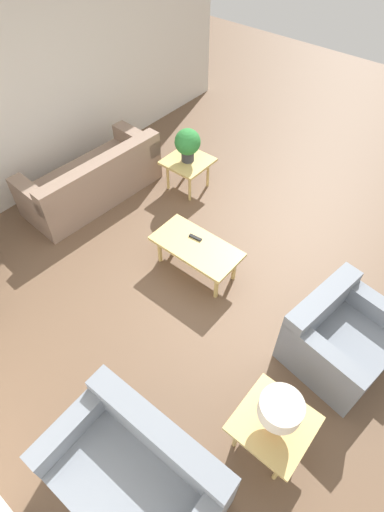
{
  "coord_description": "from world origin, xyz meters",
  "views": [
    {
      "loc": [
        -1.66,
        2.53,
        3.75
      ],
      "look_at": [
        0.14,
        0.36,
        0.55
      ],
      "focal_mm": 28.0,
      "sensor_mm": 36.0,
      "label": 1
    }
  ],
  "objects_px": {
    "sofa": "(94,180)",
    "side_table_lamp": "(273,425)",
    "armchair": "(339,338)",
    "loveseat": "(137,476)",
    "coffee_table": "(196,248)",
    "table_lamp": "(280,410)",
    "potted_plant": "(188,143)",
    "side_table_plant": "(188,164)"
  },
  "relations": [
    {
      "from": "coffee_table",
      "to": "table_lamp",
      "type": "xyz_separation_m",
      "value": [
        -1.74,
        1.14,
        0.38
      ]
    },
    {
      "from": "sofa",
      "to": "table_lamp",
      "type": "height_order",
      "value": "table_lamp"
    },
    {
      "from": "armchair",
      "to": "potted_plant",
      "type": "bearing_deg",
      "value": 77.18
    },
    {
      "from": "loveseat",
      "to": "side_table_plant",
      "type": "height_order",
      "value": "loveseat"
    },
    {
      "from": "side_table_lamp",
      "to": "side_table_plant",
      "type": "bearing_deg",
      "value": -39.02
    },
    {
      "from": "side_table_plant",
      "to": "armchair",
      "type": "bearing_deg",
      "value": 158.61
    },
    {
      "from": "loveseat",
      "to": "side_table_lamp",
      "type": "height_order",
      "value": "loveseat"
    },
    {
      "from": "table_lamp",
      "to": "sofa",
      "type": "bearing_deg",
      "value": -19.21
    },
    {
      "from": "sofa",
      "to": "side_table_lamp",
      "type": "height_order",
      "value": "sofa"
    },
    {
      "from": "sofa",
      "to": "coffee_table",
      "type": "xyz_separation_m",
      "value": [
        -1.96,
        0.14,
        0.08
      ]
    },
    {
      "from": "side_table_lamp",
      "to": "armchair",
      "type": "bearing_deg",
      "value": -92.18
    },
    {
      "from": "armchair",
      "to": "side_table_lamp",
      "type": "bearing_deg",
      "value": -173.61
    },
    {
      "from": "side_table_plant",
      "to": "potted_plant",
      "type": "xyz_separation_m",
      "value": [
        0.0,
        -0.0,
        0.33
      ]
    },
    {
      "from": "loveseat",
      "to": "side_table_plant",
      "type": "bearing_deg",
      "value": 122.88
    },
    {
      "from": "armchair",
      "to": "potted_plant",
      "type": "distance_m",
      "value": 3.12
    },
    {
      "from": "side_table_lamp",
      "to": "potted_plant",
      "type": "height_order",
      "value": "potted_plant"
    },
    {
      "from": "loveseat",
      "to": "coffee_table",
      "type": "xyz_separation_m",
      "value": [
        1.11,
        -2.1,
        0.08
      ]
    },
    {
      "from": "side_table_lamp",
      "to": "table_lamp",
      "type": "bearing_deg",
      "value": -135.0
    },
    {
      "from": "side_table_lamp",
      "to": "table_lamp",
      "type": "xyz_separation_m",
      "value": [
        -0.0,
        -0.0,
        0.34
      ]
    },
    {
      "from": "armchair",
      "to": "coffee_table",
      "type": "height_order",
      "value": "armchair"
    },
    {
      "from": "coffee_table",
      "to": "potted_plant",
      "type": "relative_size",
      "value": 2.21
    },
    {
      "from": "armchair",
      "to": "side_table_lamp",
      "type": "relative_size",
      "value": 1.8
    },
    {
      "from": "loveseat",
      "to": "table_lamp",
      "type": "relative_size",
      "value": 3.57
    },
    {
      "from": "loveseat",
      "to": "potted_plant",
      "type": "xyz_separation_m",
      "value": [
        2.2,
        -3.25,
        0.46
      ]
    },
    {
      "from": "side_table_plant",
      "to": "side_table_lamp",
      "type": "distance_m",
      "value": 3.64
    },
    {
      "from": "sofa",
      "to": "side_table_plant",
      "type": "bearing_deg",
      "value": 141.98
    },
    {
      "from": "armchair",
      "to": "loveseat",
      "type": "xyz_separation_m",
      "value": [
        0.67,
        2.12,
        -0.01
      ]
    },
    {
      "from": "sofa",
      "to": "potted_plant",
      "type": "relative_size",
      "value": 4.2
    },
    {
      "from": "loveseat",
      "to": "side_table_lamp",
      "type": "xyz_separation_m",
      "value": [
        -0.62,
        -0.96,
        0.12
      ]
    },
    {
      "from": "side_table_plant",
      "to": "table_lamp",
      "type": "xyz_separation_m",
      "value": [
        -2.83,
        2.29,
        0.34
      ]
    },
    {
      "from": "loveseat",
      "to": "table_lamp",
      "type": "height_order",
      "value": "table_lamp"
    },
    {
      "from": "loveseat",
      "to": "side_table_plant",
      "type": "distance_m",
      "value": 3.93
    },
    {
      "from": "sofa",
      "to": "table_lamp",
      "type": "distance_m",
      "value": 3.94
    },
    {
      "from": "side_table_plant",
      "to": "side_table_lamp",
      "type": "bearing_deg",
      "value": 140.98
    },
    {
      "from": "sofa",
      "to": "armchair",
      "type": "relative_size",
      "value": 1.83
    },
    {
      "from": "sofa",
      "to": "side_table_lamp",
      "type": "relative_size",
      "value": 3.29
    },
    {
      "from": "loveseat",
      "to": "side_table_plant",
      "type": "relative_size",
      "value": 2.28
    },
    {
      "from": "armchair",
      "to": "loveseat",
      "type": "height_order",
      "value": "same"
    },
    {
      "from": "loveseat",
      "to": "coffee_table",
      "type": "height_order",
      "value": "loveseat"
    },
    {
      "from": "coffee_table",
      "to": "table_lamp",
      "type": "bearing_deg",
      "value": 146.66
    },
    {
      "from": "coffee_table",
      "to": "armchair",
      "type": "bearing_deg",
      "value": -179.26
    },
    {
      "from": "loveseat",
      "to": "table_lamp",
      "type": "xyz_separation_m",
      "value": [
        -0.62,
        -0.96,
        0.47
      ]
    }
  ]
}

